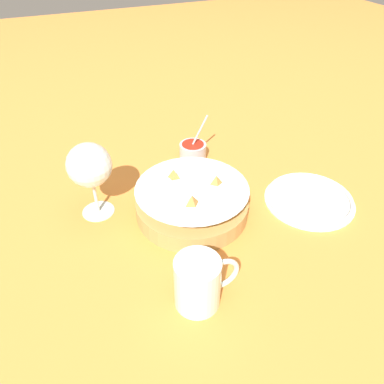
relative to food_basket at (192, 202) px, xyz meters
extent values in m
plane|color=orange|center=(-0.02, 0.02, -0.03)|extent=(4.00, 4.00, 0.00)
cylinder|color=#B2894C|center=(0.00, 0.00, -0.01)|extent=(0.24, 0.24, 0.04)
cone|color=white|center=(0.00, 0.00, 0.00)|extent=(0.24, 0.24, 0.07)
cylinder|color=#3D842D|center=(0.00, 0.00, -0.01)|extent=(0.18, 0.18, 0.01)
pyramid|color=#B77A38|center=(0.05, -0.01, 0.03)|extent=(0.07, 0.05, 0.06)
pyramid|color=#B77A38|center=(-0.02, 0.05, 0.03)|extent=(0.08, 0.07, 0.07)
pyramid|color=#B77A38|center=(-0.02, -0.05, 0.03)|extent=(0.08, 0.07, 0.07)
cylinder|color=#B7B7BC|center=(0.09, 0.20, -0.01)|extent=(0.07, 0.07, 0.04)
cylinder|color=red|center=(0.09, 0.20, 0.00)|extent=(0.06, 0.06, 0.03)
cylinder|color=#B7B7BC|center=(0.10, 0.20, 0.04)|extent=(0.06, 0.01, 0.11)
cylinder|color=silver|center=(-0.19, 0.09, -0.03)|extent=(0.07, 0.07, 0.00)
cylinder|color=silver|center=(-0.19, 0.09, 0.01)|extent=(0.01, 0.01, 0.08)
sphere|color=silver|center=(-0.19, 0.09, 0.09)|extent=(0.09, 0.09, 0.09)
sphere|color=#E5B77F|center=(-0.19, 0.09, 0.08)|extent=(0.06, 0.06, 0.06)
cylinder|color=silver|center=(-0.08, -0.21, 0.02)|extent=(0.08, 0.08, 0.10)
cylinder|color=gold|center=(-0.08, -0.21, 0.00)|extent=(0.06, 0.06, 0.07)
torus|color=silver|center=(-0.04, -0.21, 0.02)|extent=(0.07, 0.01, 0.07)
cylinder|color=white|center=(0.26, -0.07, -0.03)|extent=(0.20, 0.20, 0.01)
torus|color=white|center=(0.26, -0.07, -0.02)|extent=(0.19, 0.19, 0.01)
camera|label=1|loc=(-0.24, -0.57, 0.51)|focal=35.00mm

